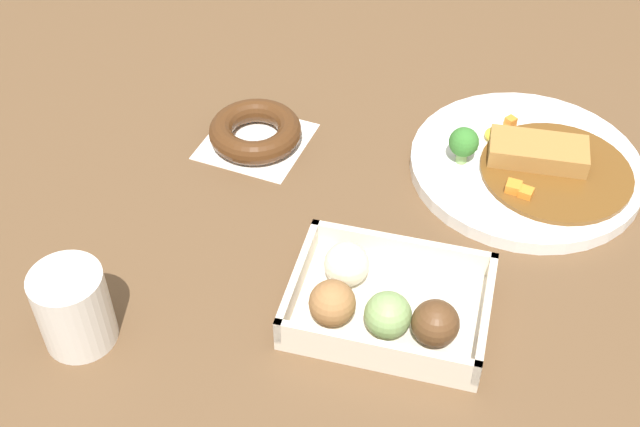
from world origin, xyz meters
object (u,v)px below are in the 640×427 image
coffee_mug (74,308)px  curry_plate (527,165)px  donut_box (383,303)px  chocolate_ring_donut (255,132)px

coffee_mug → curry_plate: bearing=41.6°
donut_box → chocolate_ring_donut: 0.33m
chocolate_ring_donut → coffee_mug: coffee_mug is taller
chocolate_ring_donut → curry_plate: bearing=4.5°
chocolate_ring_donut → coffee_mug: size_ratio=1.58×
chocolate_ring_donut → coffee_mug: (-0.08, -0.35, 0.03)m
curry_plate → chocolate_ring_donut: size_ratio=2.00×
donut_box → chocolate_ring_donut: size_ratio=1.43×
coffee_mug → donut_box: bearing=19.2°
donut_box → curry_plate: bearing=64.7°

